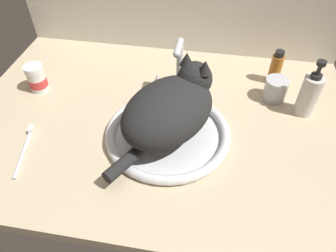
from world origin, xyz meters
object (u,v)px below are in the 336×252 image
soap_pump_bottle (309,95)px  amber_bottle (276,68)px  metal_jar (275,89)px  cat (172,107)px  pill_bottle (37,79)px  sink_basin (168,133)px  faucet (179,73)px  toothbrush (24,149)px

soap_pump_bottle → amber_bottle: bearing=119.2°
metal_jar → soap_pump_bottle: 10.26cm
soap_pump_bottle → amber_bottle: soap_pump_bottle is taller
cat → pill_bottle: cat is taller
soap_pump_bottle → amber_bottle: 16.53cm
sink_basin → amber_bottle: 43.65cm
faucet → pill_bottle: faucet is taller
faucet → cat: (0.85, -18.54, 2.57)cm
sink_basin → pill_bottle: size_ratio=3.89×
faucet → amber_bottle: faucet is taller
pill_bottle → amber_bottle: 77.10cm
soap_pump_bottle → pill_bottle: bearing=-178.0°
faucet → sink_basin: bearing=-90.0°
soap_pump_bottle → toothbrush: (-75.15, -28.66, -6.16)cm
metal_jar → toothbrush: 74.89cm
soap_pump_bottle → toothbrush: soap_pump_bottle is taller
pill_bottle → toothbrush: bearing=-72.7°
faucet → pill_bottle: bearing=-172.2°
sink_basin → pill_bottle: bearing=162.8°
faucet → metal_jar: size_ratio=2.64×
faucet → soap_pump_bottle: (38.28, -3.24, -0.47)cm
cat → toothbrush: cat is taller
soap_pump_bottle → toothbrush: bearing=-159.1°
amber_bottle → toothbrush: size_ratio=0.64×
pill_bottle → amber_bottle: size_ratio=0.77×
amber_bottle → soap_pump_bottle: bearing=-60.8°
soap_pump_bottle → pill_bottle: soap_pump_bottle is taller
sink_basin → amber_bottle: (30.25, 31.19, 4.23)cm
toothbrush → cat: bearing=19.5°
cat → faucet: bearing=92.6°
sink_basin → cat: bearing=60.5°
sink_basin → cat: 8.82cm
soap_pump_bottle → pill_bottle: (-83.16, -2.90, -2.65)cm
amber_bottle → cat: bearing=-134.7°
cat → amber_bottle: (29.40, 29.68, -4.42)cm
toothbrush → sink_basin: bearing=17.8°
sink_basin → faucet: size_ratio=1.83×
faucet → metal_jar: (29.93, 1.82, -3.64)cm
faucet → soap_pump_bottle: faucet is taller
metal_jar → cat: bearing=-145.0°
pill_bottle → toothbrush: 27.21cm
metal_jar → toothbrush: bearing=-153.2°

